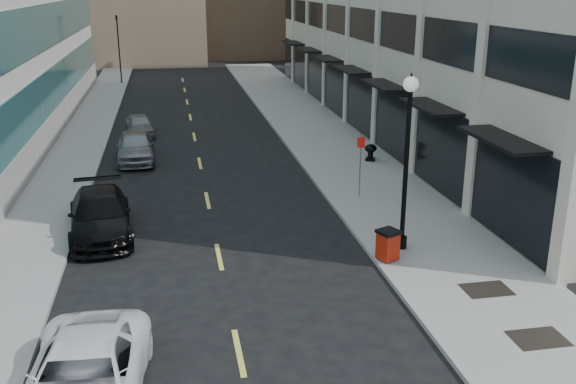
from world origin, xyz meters
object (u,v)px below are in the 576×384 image
object	(u,v)px
traffic_signal	(117,20)
trash_bin	(388,244)
sign_post	(361,157)
urn_planter	(371,151)
car_white_van	(84,381)
car_silver_sedan	(136,146)
lamppost	(407,148)
car_black_pickup	(100,215)
car_grey_sedan	(140,125)

from	to	relation	value
traffic_signal	trash_bin	distance (m)	43.28
trash_bin	sign_post	xyz separation A→B (m)	(1.00, 6.56, 1.18)
traffic_signal	urn_planter	bearing A→B (deg)	-64.54
car_white_van	sign_post	distance (m)	16.11
car_white_van	sign_post	world-z (taller)	sign_post
car_silver_sedan	trash_bin	bearing A→B (deg)	-61.70
car_white_van	lamppost	size ratio (longest dim) A/B	0.90
sign_post	car_black_pickup	bearing A→B (deg)	-153.42
traffic_signal	car_silver_sedan	xyz separation A→B (m)	(2.30, -27.00, -4.93)
traffic_signal	car_black_pickup	size ratio (longest dim) A/B	1.31
car_silver_sedan	lamppost	bearing A→B (deg)	-57.77
traffic_signal	car_black_pickup	world-z (taller)	traffic_signal
lamppost	traffic_signal	bearing A→B (deg)	106.04
car_black_pickup	lamppost	xyz separation A→B (m)	(10.28, -3.49, 2.90)
car_white_van	lamppost	xyz separation A→B (m)	(9.69, 6.98, 2.92)
car_grey_sedan	urn_planter	size ratio (longest dim) A/B	4.38
car_black_pickup	car_silver_sedan	size ratio (longest dim) A/B	1.16
car_grey_sedan	urn_planter	distance (m)	14.61
car_silver_sedan	urn_planter	bearing A→B (deg)	-14.69
car_silver_sedan	trash_bin	distance (m)	16.93
car_black_pickup	urn_planter	world-z (taller)	car_black_pickup
car_silver_sedan	sign_post	world-z (taller)	sign_post
trash_bin	car_silver_sedan	bearing A→B (deg)	96.23
traffic_signal	trash_bin	xyz separation A→B (m)	(10.90, -41.59, -5.01)
car_grey_sedan	trash_bin	bearing A→B (deg)	-74.92
lamppost	sign_post	distance (m)	5.97
car_white_van	car_grey_sedan	bearing A→B (deg)	92.74
car_white_van	sign_post	xyz separation A→B (m)	(9.89, 12.67, 1.13)
car_grey_sedan	trash_bin	xyz separation A→B (m)	(8.60, -20.59, 0.07)
car_black_pickup	sign_post	size ratio (longest dim) A/B	1.94
car_black_pickup	car_silver_sedan	bearing A→B (deg)	79.15
car_white_van	trash_bin	bearing A→B (deg)	37.85
car_black_pickup	trash_bin	size ratio (longest dim) A/B	5.13
car_black_pickup	trash_bin	distance (m)	10.43
car_silver_sedan	trash_bin	size ratio (longest dim) A/B	4.44
car_black_pickup	trash_bin	xyz separation A→B (m)	(9.48, -4.37, -0.06)
car_black_pickup	sign_post	xyz separation A→B (m)	(10.48, 2.20, 1.11)
car_silver_sedan	lamppost	distance (m)	16.88
car_grey_sedan	sign_post	xyz separation A→B (m)	(9.60, -14.02, 1.25)
car_white_van	trash_bin	xyz separation A→B (m)	(8.89, 6.11, -0.04)
car_white_van	car_silver_sedan	size ratio (longest dim) A/B	1.17
trash_bin	traffic_signal	bearing A→B (deg)	80.39
car_black_pickup	traffic_signal	bearing A→B (deg)	86.24
car_white_van	car_black_pickup	bearing A→B (deg)	96.57
car_white_van	trash_bin	distance (m)	10.78
urn_planter	car_silver_sedan	bearing A→B (deg)	167.53
urn_planter	car_black_pickup	bearing A→B (deg)	-149.02
sign_post	trash_bin	bearing A→B (deg)	-83.93
traffic_signal	car_grey_sedan	size ratio (longest dim) A/B	1.87
car_white_van	trash_bin	size ratio (longest dim) A/B	5.21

